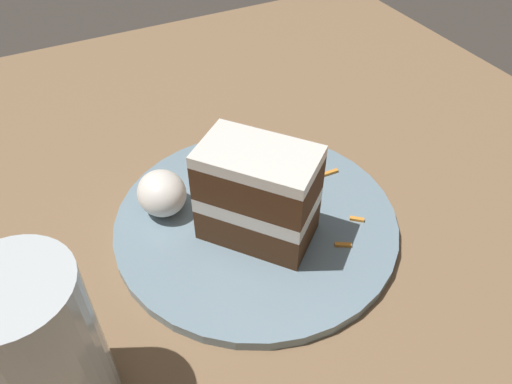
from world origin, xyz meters
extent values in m
plane|color=#38332D|center=(0.00, 0.00, 0.00)|extent=(6.00, 6.00, 0.00)
cube|color=#846647|center=(0.00, 0.00, 0.02)|extent=(0.91, 0.89, 0.03)
cylinder|color=gray|center=(-0.04, 0.02, 0.04)|extent=(0.28, 0.28, 0.01)
cube|color=#4C2D19|center=(-0.05, 0.02, 0.06)|extent=(0.12, 0.11, 0.04)
cube|color=white|center=(-0.05, 0.02, 0.08)|extent=(0.12, 0.11, 0.02)
cube|color=#4C2D19|center=(-0.05, 0.02, 0.11)|extent=(0.12, 0.11, 0.04)
cube|color=white|center=(-0.05, 0.02, 0.13)|extent=(0.12, 0.11, 0.01)
ellipsoid|color=white|center=(0.02, 0.09, 0.06)|extent=(0.05, 0.05, 0.04)
cylinder|color=orange|center=(0.01, -0.05, 0.04)|extent=(0.07, 0.07, 0.00)
cube|color=orange|center=(-0.11, -0.04, 0.04)|extent=(0.01, 0.02, 0.00)
cube|color=orange|center=(-0.01, -0.08, 0.04)|extent=(0.00, 0.03, 0.00)
cube|color=orange|center=(-0.09, -0.07, 0.04)|extent=(0.01, 0.01, 0.00)
cube|color=orange|center=(0.03, 0.03, 0.04)|extent=(0.02, 0.02, 0.00)
cube|color=orange|center=(0.04, 0.02, 0.04)|extent=(0.02, 0.01, 0.00)
cube|color=orange|center=(0.04, 0.02, 0.04)|extent=(0.02, 0.02, 0.00)
cube|color=orange|center=(0.07, -0.01, 0.04)|extent=(0.00, 0.02, 0.00)
cylinder|color=silver|center=(-0.13, 0.22, 0.10)|extent=(0.08, 0.08, 0.14)
cylinder|color=silver|center=(-0.13, 0.22, 0.05)|extent=(0.07, 0.07, 0.05)
camera|label=1|loc=(-0.35, 0.18, 0.39)|focal=35.00mm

